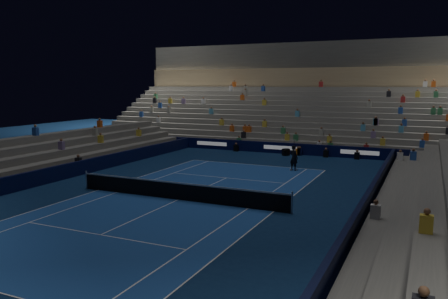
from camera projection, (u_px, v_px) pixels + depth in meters
ground at (178, 200)px, 24.57m from camera, size 90.00×90.00×0.00m
court_surface at (178, 200)px, 24.57m from camera, size 10.97×23.77×0.01m
sponsor_barrier_far at (281, 148)px, 41.14m from camera, size 44.00×0.25×1.00m
sponsor_barrier_east at (362, 212)px, 20.49m from camera, size 0.25×37.00×1.00m
sponsor_barrier_west at (46, 176)px, 28.50m from camera, size 0.25×37.00×1.00m
grandstand_main at (307, 111)px, 49.19m from camera, size 44.00×15.20×11.20m
grandstand_east at (447, 212)px, 19.00m from camera, size 5.00×37.00×2.50m
grandstand_west at (7, 166)px, 29.88m from camera, size 5.00×37.00×2.50m
tennis_net at (178, 191)px, 24.50m from camera, size 12.90×0.10×1.10m
tennis_player at (294, 158)px, 32.90m from camera, size 0.80×0.67×1.87m
broadcast_camera at (286, 152)px, 39.91m from camera, size 0.65×1.00×0.62m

